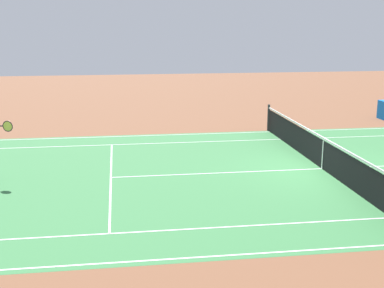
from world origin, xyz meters
name	(u,v)px	position (x,y,z in m)	size (l,w,h in m)	color
ground_plane	(322,169)	(0.00, 0.00, 0.00)	(60.00, 60.00, 0.00)	brown
court_slab	(322,169)	(0.00, 0.00, 0.00)	(24.20, 11.40, 0.00)	#387A42
court_line_markings	(322,169)	(0.00, 0.00, 0.00)	(23.85, 11.05, 0.01)	white
tennis_net	(323,153)	(0.00, 0.00, 0.49)	(0.10, 11.70, 1.08)	#2D2D33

